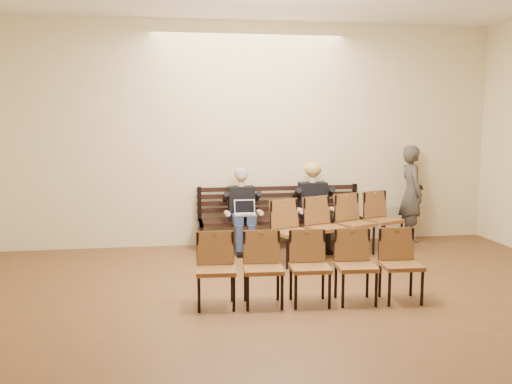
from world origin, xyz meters
The scene contains 10 objects.
room_walls centered at (0.00, 0.79, 2.54)m, with size 8.02×10.01×3.51m.
bench centered at (0.46, 4.65, 0.23)m, with size 2.60×0.90×0.45m, color black.
seated_man centered at (-0.17, 4.53, 0.59)m, with size 0.49×0.68×1.19m, color black, non-canonical shape.
seated_woman centered at (0.96, 4.53, 0.62)m, with size 0.53×0.74×1.24m, color black, non-canonical shape.
laptop centered at (-0.15, 4.31, 0.56)m, with size 0.32×0.25×0.23m, color silver.
water_bottle centered at (1.04, 4.30, 0.56)m, with size 0.07×0.07×0.22m, color silver.
bag centered at (1.16, 3.23, 0.13)m, with size 0.37×0.25×0.27m, color black.
passerby centered at (2.66, 4.75, 0.90)m, with size 0.66×0.43×1.81m, color #3D3732.
chair_row_front centered at (1.18, 3.91, 0.45)m, with size 2.18×0.49×0.90m, color brown.
chair_row_back centered at (0.21, 1.90, 0.40)m, with size 2.47×0.44×0.80m, color brown.
Camera 1 is at (-1.34, -3.95, 2.05)m, focal length 40.00 mm.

